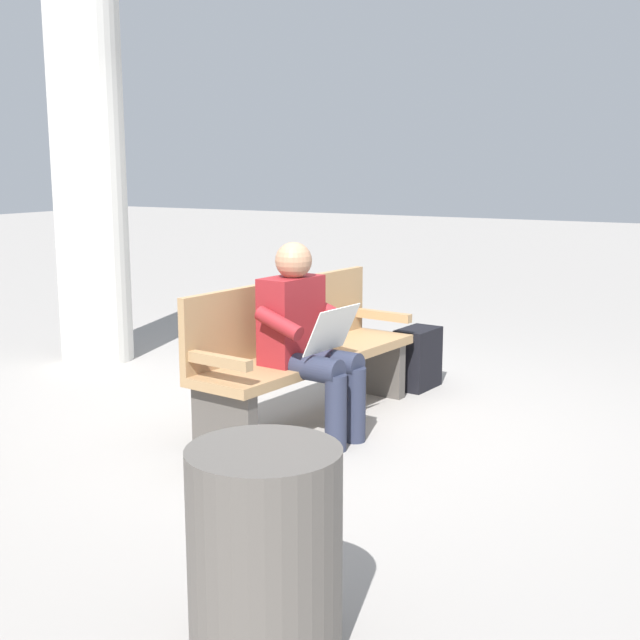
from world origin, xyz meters
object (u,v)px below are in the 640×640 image
object	(u,v)px
bench_near	(300,351)
trash_bin	(265,553)
backpack	(417,359)
support_pillar	(87,138)
person_seated	(306,335)

from	to	relation	value
bench_near	trash_bin	xyz separation A→B (m)	(2.29, 1.24, -0.10)
backpack	trash_bin	xyz separation A→B (m)	(3.39, 0.91, 0.14)
support_pillar	trash_bin	world-z (taller)	support_pillar
person_seated	backpack	size ratio (longest dim) A/B	2.64
person_seated	backpack	xyz separation A→B (m)	(-1.37, 0.13, -0.41)
bench_near	person_seated	distance (m)	0.38
bench_near	support_pillar	size ratio (longest dim) A/B	0.50
person_seated	trash_bin	size ratio (longest dim) A/B	1.63
bench_near	trash_bin	size ratio (longest dim) A/B	2.55
trash_bin	backpack	bearing A→B (deg)	-165.02
backpack	support_pillar	size ratio (longest dim) A/B	0.12
person_seated	backpack	distance (m)	1.44
person_seated	backpack	bearing A→B (deg)	-179.21
backpack	trash_bin	bearing A→B (deg)	14.98
trash_bin	bench_near	bearing A→B (deg)	-151.46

